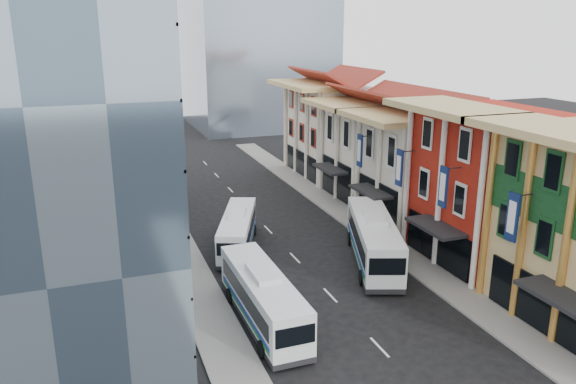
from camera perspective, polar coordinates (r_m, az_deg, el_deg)
name	(u,v)px	position (r m, az deg, el deg)	size (l,w,h in m)	color
sidewalk_right	(388,244)	(48.96, 10.10, -5.19)	(3.00, 90.00, 0.15)	slate
sidewalk_left	(190,272)	(43.52, -9.93, -8.02)	(3.00, 90.00, 0.15)	slate
shophouse_red	(486,186)	(46.27, 19.47, 0.56)	(8.00, 10.00, 12.00)	#A72012
shophouse_cream_near	(418,170)	(53.91, 13.07, 2.15)	(8.00, 9.00, 10.00)	white
shophouse_cream_mid	(372,151)	(61.43, 8.56, 4.12)	(8.00, 9.00, 10.00)	white
shophouse_cream_far	(332,130)	(70.55, 4.53, 6.25)	(8.00, 12.00, 11.00)	white
office_tower	(42,79)	(36.38, -23.74, 10.50)	(12.00, 26.00, 30.00)	#425568
office_block_far	(75,140)	(60.20, -20.80, 4.92)	(10.00, 18.00, 14.00)	gray
bus_left_near	(263,297)	(35.52, -2.56, -10.56)	(2.62, 11.18, 3.59)	silver
bus_left_far	(238,230)	(47.13, -5.14, -3.84)	(2.38, 10.15, 3.25)	white
bus_right	(374,239)	(44.55, 8.69, -4.71)	(2.89, 12.35, 3.96)	white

